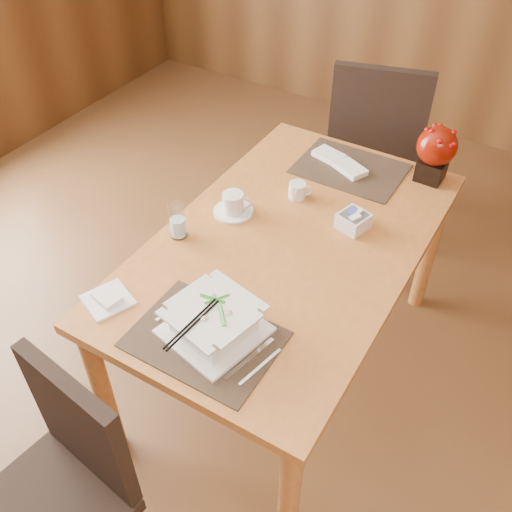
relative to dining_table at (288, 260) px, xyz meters
The scene contains 14 objects.
ground 0.89m from the dining_table, 90.00° to the right, with size 6.00×6.00×0.00m, color brown.
dining_table is the anchor object (origin of this frame).
placemat_near 0.56m from the dining_table, 90.00° to the right, with size 0.45×0.33×0.01m, color black.
placemat_far 0.56m from the dining_table, 90.00° to the left, with size 0.45×0.33×0.01m, color black.
soup_setting 0.53m from the dining_table, 88.84° to the right, with size 0.33×0.33×0.11m.
coffee_cup 0.30m from the dining_table, behind, with size 0.16×0.16×0.09m.
water_glass 0.45m from the dining_table, 153.02° to the right, with size 0.06×0.06×0.14m, color white.
creamer_jug 0.30m from the dining_table, 112.12° to the left, with size 0.09×0.09×0.07m, color silver, non-canonical shape.
sugar_caddy 0.29m from the dining_table, 48.53° to the left, with size 0.10×0.10×0.06m, color silver.
berry_decor 0.77m from the dining_table, 64.27° to the left, with size 0.16×0.16×0.24m.
napkins_far 0.56m from the dining_table, 94.49° to the left, with size 0.27×0.10×0.02m, color white, non-canonical shape.
bread_plate 0.70m from the dining_table, 122.51° to the right, with size 0.14×0.14×0.01m, color silver.
near_chair 1.08m from the dining_table, 100.10° to the right, with size 0.47×0.47×0.89m.
far_chair 1.09m from the dining_table, 94.02° to the left, with size 0.59×0.59×1.04m.
Camera 1 is at (0.72, -0.84, 2.14)m, focal length 40.00 mm.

